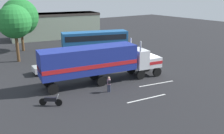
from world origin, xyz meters
TOP-DOWN VIEW (x-y plane):
  - ground_plane at (0.00, 0.00)m, footprint 120.00×120.00m
  - lane_stripe_near at (-1.84, -3.50)m, footprint 4.34×1.05m
  - lane_stripe_mid at (-5.44, -5.75)m, footprint 4.37×0.81m
  - semi_truck at (-6.82, 0.60)m, footprint 14.38×4.99m
  - person_bystander at (-7.47, -2.32)m, footprint 0.38×0.48m
  - parked_bus at (0.84, 13.60)m, footprint 11.24×5.87m
  - parked_car at (-9.71, 7.07)m, footprint 4.56×2.25m
  - motorcycle at (-13.47, -1.82)m, footprint 1.68×1.43m
  - tree_left at (-8.99, 21.30)m, footprint 6.04×6.04m
  - tree_center at (-11.61, 14.76)m, footprint 4.72×4.72m
  - building_backdrop at (0.82, 29.97)m, footprint 19.58×9.26m

SIDE VIEW (x-z plane):
  - ground_plane at x=0.00m, z-range 0.00..0.00m
  - lane_stripe_near at x=-1.84m, z-range 0.00..0.01m
  - lane_stripe_mid at x=-5.44m, z-range 0.00..0.01m
  - motorcycle at x=-13.47m, z-range -0.08..1.04m
  - parked_car at x=-9.71m, z-range 0.02..1.59m
  - person_bystander at x=-7.47m, z-range 0.08..1.71m
  - parked_bus at x=0.84m, z-range 0.37..3.77m
  - semi_truck at x=-6.82m, z-range 0.27..4.77m
  - building_backdrop at x=0.82m, z-range 0.21..5.56m
  - tree_center at x=-11.61m, z-range 1.68..9.83m
  - tree_left at x=-8.99m, z-range 1.36..10.15m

